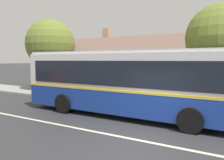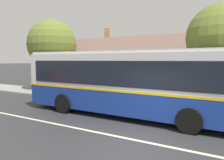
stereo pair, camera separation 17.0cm
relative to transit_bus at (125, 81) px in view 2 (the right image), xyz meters
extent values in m
plane|color=#2D2D30|center=(1.99, -2.90, -1.72)|extent=(300.00, 300.00, 0.00)
cube|color=gray|center=(1.99, 3.10, -1.65)|extent=(60.00, 3.00, 0.15)
cube|color=beige|center=(1.99, -2.90, -1.72)|extent=(60.00, 0.16, 0.01)
cube|color=tan|center=(-0.84, 9.65, 0.01)|extent=(23.73, 8.28, 3.46)
cube|color=brown|center=(-0.84, 7.58, 2.50)|extent=(24.33, 4.19, 1.69)
cube|color=brown|center=(-0.84, 11.72, 2.50)|extent=(24.33, 4.19, 1.69)
cube|color=tan|center=(-7.37, 10.48, 3.77)|extent=(0.70, 0.70, 1.20)
cube|color=black|center=(-9.15, 5.48, 0.18)|extent=(1.10, 0.06, 1.30)
cube|color=black|center=(-0.84, 5.48, 0.18)|extent=(1.10, 0.06, 1.30)
cube|color=#4C3323|center=(2.72, 5.48, -0.67)|extent=(1.00, 0.06, 2.10)
cube|color=navy|center=(-0.02, 0.00, -0.91)|extent=(10.86, 2.57, 1.07)
cube|color=gold|center=(-0.02, 0.00, -0.33)|extent=(10.88, 2.59, 0.10)
cube|color=white|center=(-0.02, 0.00, 0.54)|extent=(10.86, 2.57, 1.65)
cube|color=white|center=(-0.02, 0.00, 1.42)|extent=(10.64, 2.44, 0.12)
cube|color=black|center=(-0.01, 1.26, 0.44)|extent=(9.98, 0.09, 1.15)
cube|color=black|center=(-0.02, -1.27, 0.44)|extent=(9.98, 0.09, 1.15)
cube|color=#197233|center=(-1.36, 1.28, -0.91)|extent=(3.04, 0.05, 0.75)
cube|color=black|center=(4.22, 1.24, -0.22)|extent=(0.90, 0.04, 2.46)
cylinder|color=black|center=(3.35, 1.23, -1.22)|extent=(1.00, 0.29, 1.00)
cylinder|color=black|center=(3.34, -1.27, -1.22)|extent=(1.00, 0.29, 1.00)
cylinder|color=black|center=(-2.99, 1.27, -1.22)|extent=(1.00, 0.29, 1.00)
cylinder|color=black|center=(-3.01, -1.23, -1.22)|extent=(1.00, 0.29, 1.00)
cube|color=brown|center=(-5.99, 2.96, -1.12)|extent=(1.53, 0.10, 0.04)
cube|color=brown|center=(-5.99, 2.81, -1.12)|extent=(1.53, 0.10, 0.04)
cube|color=brown|center=(-5.99, 2.67, -1.12)|extent=(1.53, 0.10, 0.04)
cube|color=brown|center=(-5.99, 2.54, -0.82)|extent=(1.53, 0.04, 0.10)
cube|color=brown|center=(-5.99, 2.54, -0.68)|extent=(1.53, 0.04, 0.10)
cube|color=black|center=(-5.38, 2.81, -1.35)|extent=(0.08, 0.43, 0.45)
cube|color=black|center=(-6.60, 2.81, -1.35)|extent=(0.08, 0.43, 0.45)
cube|color=brown|center=(-2.39, 3.13, -1.12)|extent=(1.65, 0.10, 0.04)
cube|color=brown|center=(-2.39, 2.99, -1.12)|extent=(1.65, 0.10, 0.04)
cube|color=brown|center=(-2.39, 2.84, -1.12)|extent=(1.65, 0.10, 0.04)
cube|color=brown|center=(-2.39, 2.72, -0.82)|extent=(1.65, 0.04, 0.10)
cube|color=brown|center=(-2.39, 2.72, -0.68)|extent=(1.65, 0.04, 0.10)
cube|color=black|center=(-1.73, 2.99, -1.35)|extent=(0.08, 0.43, 0.45)
cube|color=black|center=(-3.05, 2.99, -1.35)|extent=(0.08, 0.43, 0.45)
cylinder|color=#4C3828|center=(3.90, 4.15, -0.34)|extent=(0.32, 0.32, 2.77)
sphere|color=olive|center=(3.90, 4.15, 2.30)|extent=(3.84, 3.84, 3.84)
cylinder|color=#4C3828|center=(-9.50, 4.41, -0.34)|extent=(0.43, 0.43, 2.76)
sphere|color=olive|center=(-9.50, 4.41, 2.43)|extent=(4.28, 4.28, 4.28)
cylinder|color=slate|center=(-9.34, 2.78, -1.20)|extent=(0.06, 0.06, 0.75)
cylinder|color=slate|center=(-8.24, 2.78, -1.20)|extent=(0.06, 0.06, 0.75)
cylinder|color=slate|center=(-8.79, 2.78, -0.82)|extent=(1.10, 0.06, 0.06)
camera|label=1|loc=(4.75, -9.73, 1.06)|focal=35.00mm
camera|label=2|loc=(4.89, -9.64, 1.06)|focal=35.00mm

